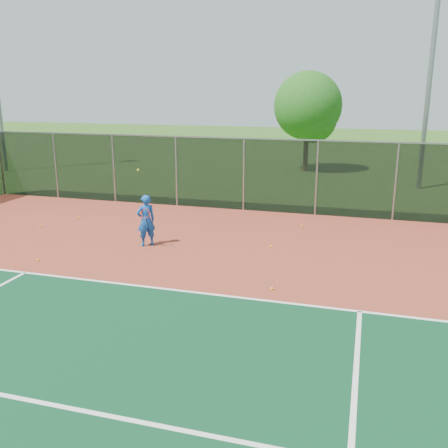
# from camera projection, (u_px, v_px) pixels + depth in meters

# --- Properties ---
(ground) EXTENTS (120.00, 120.00, 0.00)m
(ground) POSITION_uv_depth(u_px,v_px,m) (243.00, 367.00, 9.17)
(ground) COLOR #2B5819
(ground) RESTS_ON ground
(court_apron) EXTENTS (30.00, 20.00, 0.02)m
(court_apron) POSITION_uv_depth(u_px,v_px,m) (265.00, 320.00, 11.03)
(court_apron) COLOR #9B3C27
(court_apron) RESTS_ON ground
(fence_back) EXTENTS (30.00, 0.06, 3.03)m
(fence_back) POSITION_uv_depth(u_px,v_px,m) (317.00, 177.00, 19.89)
(fence_back) COLOR black
(fence_back) RESTS_ON court_apron
(tennis_player) EXTENTS (0.72, 0.77, 2.49)m
(tennis_player) POSITION_uv_depth(u_px,v_px,m) (146.00, 220.00, 16.06)
(tennis_player) COLOR #124DAA
(tennis_player) RESTS_ON court_apron
(practice_ball_0) EXTENTS (0.07, 0.07, 0.07)m
(practice_ball_0) POSITION_uv_depth(u_px,v_px,m) (271.00, 246.00, 16.08)
(practice_ball_0) COLOR yellow
(practice_ball_0) RESTS_ON court_apron
(practice_ball_2) EXTENTS (0.07, 0.07, 0.07)m
(practice_ball_2) POSITION_uv_depth(u_px,v_px,m) (302.00, 226.00, 18.46)
(practice_ball_2) COLOR yellow
(practice_ball_2) RESTS_ON court_apron
(practice_ball_4) EXTENTS (0.07, 0.07, 0.07)m
(practice_ball_4) POSITION_uv_depth(u_px,v_px,m) (41.00, 226.00, 18.42)
(practice_ball_4) COLOR yellow
(practice_ball_4) RESTS_ON court_apron
(practice_ball_6) EXTENTS (0.07, 0.07, 0.07)m
(practice_ball_6) POSITION_uv_depth(u_px,v_px,m) (272.00, 288.00, 12.66)
(practice_ball_6) COLOR yellow
(practice_ball_6) RESTS_ON court_apron
(practice_ball_7) EXTENTS (0.07, 0.07, 0.07)m
(practice_ball_7) POSITION_uv_depth(u_px,v_px,m) (79.00, 218.00, 19.65)
(practice_ball_7) COLOR yellow
(practice_ball_7) RESTS_ON court_apron
(practice_ball_8) EXTENTS (0.07, 0.07, 0.07)m
(practice_ball_8) POSITION_uv_depth(u_px,v_px,m) (38.00, 260.00, 14.79)
(practice_ball_8) COLOR yellow
(practice_ball_8) RESTS_ON court_apron
(floodlight_n) EXTENTS (0.90, 0.40, 13.11)m
(floodlight_n) POSITION_uv_depth(u_px,v_px,m) (434.00, 37.00, 23.79)
(floodlight_n) COLOR gray
(floodlight_n) RESTS_ON ground
(tree_back_left) EXTENTS (4.12, 4.12, 6.05)m
(tree_back_left) POSITION_uv_depth(u_px,v_px,m) (309.00, 109.00, 30.15)
(tree_back_left) COLOR #3C2A15
(tree_back_left) RESTS_ON ground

